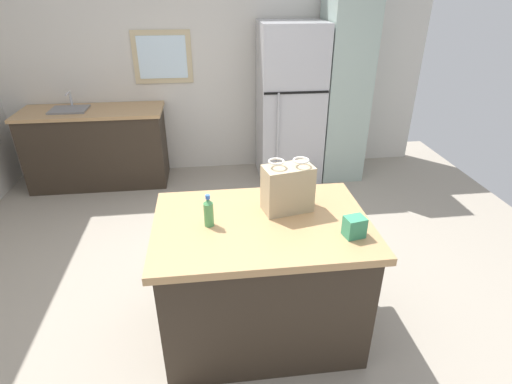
{
  "coord_description": "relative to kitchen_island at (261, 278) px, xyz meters",
  "views": [
    {
      "loc": [
        -0.15,
        -2.46,
        2.2
      ],
      "look_at": [
        0.15,
        -0.07,
        0.95
      ],
      "focal_mm": 28.19,
      "sensor_mm": 36.0,
      "label": 1
    }
  ],
  "objects": [
    {
      "name": "bottle",
      "position": [
        -0.32,
        -0.0,
        0.54
      ],
      "size": [
        0.06,
        0.06,
        0.21
      ],
      "color": "#4C9956",
      "rests_on": "kitchen_island"
    },
    {
      "name": "back_wall",
      "position": [
        -0.15,
        2.98,
        0.92
      ],
      "size": [
        5.22,
        0.13,
        2.74
      ],
      "color": "silver",
      "rests_on": "ground"
    },
    {
      "name": "shopping_bag",
      "position": [
        0.18,
        0.13,
        0.6
      ],
      "size": [
        0.34,
        0.23,
        0.35
      ],
      "color": "tan",
      "rests_on": "kitchen_island"
    },
    {
      "name": "ground",
      "position": [
        -0.15,
        0.37,
        -0.45
      ],
      "size": [
        6.27,
        6.27,
        0.0
      ],
      "primitive_type": "plane",
      "color": "#9E9384"
    },
    {
      "name": "small_box",
      "position": [
        0.51,
        -0.22,
        0.51
      ],
      "size": [
        0.13,
        0.11,
        0.12
      ],
      "primitive_type": "cube",
      "rotation": [
        0.0,
        0.0,
        0.2
      ],
      "color": "#388E66",
      "rests_on": "kitchen_island"
    },
    {
      "name": "tall_cabinet",
      "position": [
        1.32,
        2.56,
        0.65
      ],
      "size": [
        0.5,
        0.65,
        2.21
      ],
      "color": "#9EB2A8",
      "rests_on": "ground"
    },
    {
      "name": "sink_counter",
      "position": [
        -1.63,
        2.61,
        0.02
      ],
      "size": [
        1.61,
        0.63,
        1.1
      ],
      "color": "#33281E",
      "rests_on": "ground"
    },
    {
      "name": "kitchen_island",
      "position": [
        0.0,
        0.0,
        0.0
      ],
      "size": [
        1.33,
        0.92,
        0.9
      ],
      "color": "#33281E",
      "rests_on": "ground"
    },
    {
      "name": "refrigerator",
      "position": [
        0.68,
        2.56,
        0.47
      ],
      "size": [
        0.74,
        0.72,
        1.84
      ],
      "color": "#B7B7BC",
      "rests_on": "ground"
    }
  ]
}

